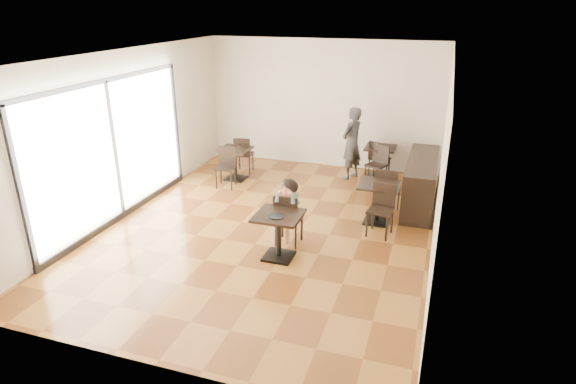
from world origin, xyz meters
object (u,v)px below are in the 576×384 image
at_px(cafe_table_back, 379,162).
at_px(adult_patron, 352,143).
at_px(child, 289,212).
at_px(cafe_table_left, 235,164).
at_px(chair_back_b, 376,165).
at_px(cafe_table_mid, 378,203).
at_px(chair_left_b, 225,168).
at_px(chair_back_a, 380,159).
at_px(child_table, 279,236).
at_px(child_chair, 289,218).
at_px(chair_mid_a, 388,190).
at_px(chair_mid_b, 380,211).
at_px(chair_left_a, 244,154).

bearing_deg(cafe_table_back, adult_patron, -155.66).
bearing_deg(adult_patron, child, 19.30).
height_order(cafe_table_left, chair_back_b, chair_back_b).
xyz_separation_m(child, cafe_table_mid, (1.36, 1.38, -0.20)).
distance_m(chair_left_b, chair_back_a, 3.75).
distance_m(child_table, child_chair, 0.56).
bearing_deg(chair_mid_a, chair_mid_b, 98.59).
bearing_deg(chair_back_b, chair_mid_a, -48.50).
height_order(chair_left_a, chair_back_a, chair_left_a).
relative_size(child, adult_patron, 0.69).
bearing_deg(child_chair, child_table, 90.00).
distance_m(child, cafe_table_mid, 1.95).
distance_m(cafe_table_mid, chair_mid_a, 0.57).
distance_m(child_table, cafe_table_mid, 2.36).
height_order(cafe_table_left, chair_back_a, chair_back_a).
xyz_separation_m(chair_left_b, chair_back_b, (3.28, 1.27, -0.01)).
distance_m(cafe_table_left, chair_left_a, 0.56).
xyz_separation_m(cafe_table_mid, cafe_table_left, (-3.62, 1.40, -0.01)).
bearing_deg(adult_patron, chair_back_a, 139.32).
relative_size(chair_mid_b, chair_left_b, 1.04).
bearing_deg(child_table, child, 90.00).
bearing_deg(cafe_table_mid, child_chair, -134.73).
bearing_deg(chair_left_b, chair_mid_a, -12.40).
bearing_deg(child, cafe_table_mid, 45.27).
xyz_separation_m(cafe_table_left, chair_mid_a, (3.74, -0.85, 0.10)).
bearing_deg(cafe_table_left, cafe_table_mid, -21.10).
distance_m(cafe_table_back, chair_back_a, 0.08).
xyz_separation_m(child_table, adult_patron, (0.37, 4.29, 0.47)).
xyz_separation_m(chair_left_a, chair_left_b, (0.00, -1.10, 0.00)).
height_order(cafe_table_back, chair_mid_b, chair_mid_b).
height_order(adult_patron, chair_back_a, adult_patron).
bearing_deg(chair_mid_b, chair_left_a, 154.88).
bearing_deg(cafe_table_left, chair_left_a, 90.00).
bearing_deg(chair_left_a, chair_back_a, -175.63).
relative_size(child_chair, cafe_table_mid, 1.20).
distance_m(child, cafe_table_left, 3.58).
height_order(child_chair, adult_patron, adult_patron).
bearing_deg(chair_left_b, cafe_table_mid, -21.03).
distance_m(cafe_table_mid, chair_mid_b, 0.57).
xyz_separation_m(cafe_table_left, chair_left_b, (0.00, -0.55, 0.08)).
bearing_deg(child_table, chair_left_a, 120.23).
xyz_separation_m(child, chair_left_a, (-2.26, 3.32, -0.14)).
bearing_deg(chair_left_a, child_table, 112.36).
distance_m(child_table, chair_left_a, 4.48).
height_order(child, adult_patron, adult_patron).
xyz_separation_m(cafe_table_mid, chair_mid_b, (0.12, -0.55, 0.08)).
xyz_separation_m(child_chair, cafe_table_left, (-2.26, 2.77, -0.09)).
relative_size(cafe_table_left, chair_mid_a, 0.80).
bearing_deg(chair_mid_b, chair_back_a, 106.81).
bearing_deg(adult_patron, chair_left_a, -56.01).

